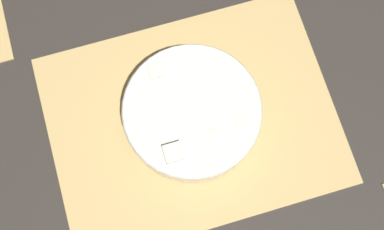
# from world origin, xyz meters

# --- Properties ---
(ground_plane) EXTENTS (6.00, 6.00, 0.00)m
(ground_plane) POSITION_xyz_m (0.00, 0.00, 0.00)
(ground_plane) COLOR #2D2823
(bamboo_mat_center) EXTENTS (0.51, 0.39, 0.01)m
(bamboo_mat_center) POSITION_xyz_m (0.00, 0.00, 0.00)
(bamboo_mat_center) COLOR tan
(bamboo_mat_center) RESTS_ON ground_plane
(fruit_salad_bowl) EXTENTS (0.24, 0.24, 0.08)m
(fruit_salad_bowl) POSITION_xyz_m (0.00, 0.00, 0.04)
(fruit_salad_bowl) COLOR silver
(fruit_salad_bowl) RESTS_ON bamboo_mat_center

